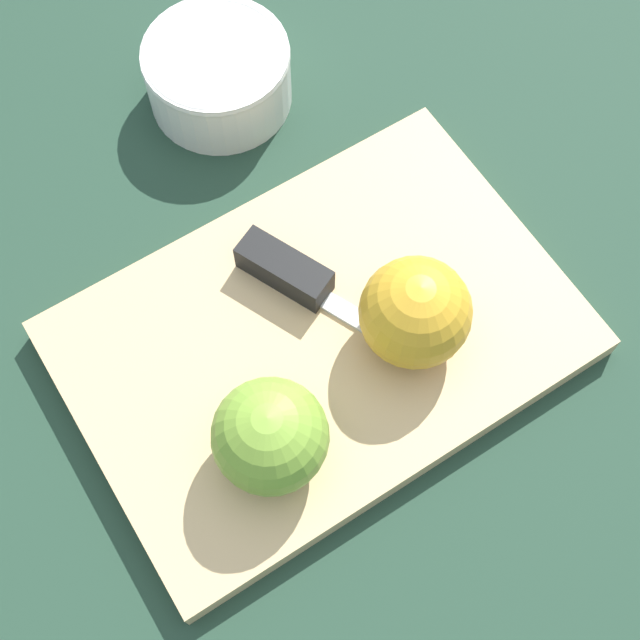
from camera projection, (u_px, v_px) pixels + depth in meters
name	position (u px, v px, depth m)	size (l,w,h in m)	color
ground_plane	(320.00, 344.00, 0.61)	(4.00, 4.00, 0.00)	#1E3828
cutting_board	(320.00, 338.00, 0.60)	(0.36, 0.27, 0.02)	tan
apple_half_left	(270.00, 436.00, 0.53)	(0.07, 0.07, 0.07)	olive
apple_half_right	(415.00, 313.00, 0.56)	(0.07, 0.07, 0.07)	gold
knife	(291.00, 274.00, 0.60)	(0.06, 0.14, 0.02)	silver
bowl	(218.00, 72.00, 0.67)	(0.11, 0.11, 0.05)	silver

